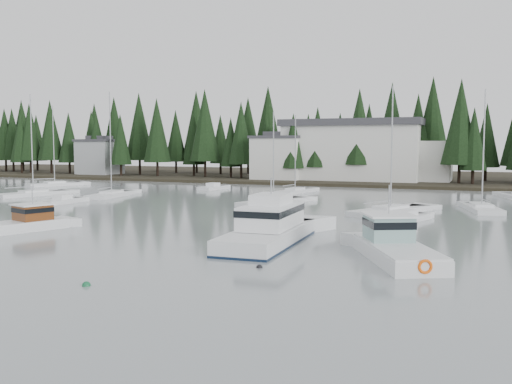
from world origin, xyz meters
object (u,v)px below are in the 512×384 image
(lobster_boat_brown, at_px, (18,225))
(lobster_boat_teal, at_px, (395,249))
(house_far_west, at_px, (100,156))
(sailboat_5, at_px, (55,185))
(sailboat_9, at_px, (33,195))
(sailboat_4, at_px, (295,193))
(runabout_0, at_px, (63,202))
(cabin_cruiser_center, at_px, (269,232))
(sailboat_1, at_px, (273,204))
(sailboat_7, at_px, (482,210))
(house_west, at_px, (279,157))
(runabout_3, at_px, (213,189))
(harbor_inn, at_px, (364,151))
(sailboat_3, at_px, (112,196))
(sailboat_2, at_px, (390,212))
(runabout_1, at_px, (405,220))

(lobster_boat_brown, bearing_deg, lobster_boat_teal, -71.52)
(house_far_west, relative_size, lobster_boat_brown, 0.98)
(lobster_boat_brown, distance_m, sailboat_5, 51.64)
(sailboat_9, bearing_deg, house_far_west, 43.11)
(sailboat_4, xyz_separation_m, runabout_0, (-21.02, -23.50, 0.07))
(cabin_cruiser_center, relative_size, sailboat_5, 0.90)
(lobster_boat_teal, relative_size, sailboat_1, 0.85)
(sailboat_1, height_order, sailboat_4, sailboat_4)
(lobster_boat_teal, xyz_separation_m, sailboat_7, (4.49, 28.91, -0.52))
(house_west, bearing_deg, sailboat_5, -141.74)
(house_west, distance_m, runabout_3, 21.70)
(sailboat_4, bearing_deg, sailboat_5, 101.73)
(harbor_inn, height_order, cabin_cruiser_center, harbor_inn)
(sailboat_3, relative_size, sailboat_9, 1.01)
(house_west, bearing_deg, runabout_0, -102.63)
(sailboat_2, bearing_deg, lobster_boat_brown, 159.42)
(sailboat_9, xyz_separation_m, runabout_0, (10.44, -6.29, 0.06))
(sailboat_5, bearing_deg, sailboat_2, -79.94)
(sailboat_5, bearing_deg, harbor_inn, -32.64)
(harbor_inn, distance_m, sailboat_4, 26.90)
(sailboat_5, bearing_deg, sailboat_9, -120.48)
(house_west, height_order, runabout_0, house_west)
(runabout_1, height_order, runabout_3, same)
(house_far_west, relative_size, runabout_3, 1.43)
(sailboat_2, relative_size, sailboat_3, 0.93)
(sailboat_4, bearing_deg, lobster_boat_teal, -144.86)
(sailboat_5, relative_size, sailboat_7, 1.06)
(house_far_west, xyz_separation_m, sailboat_4, (52.70, -24.59, -4.34))
(sailboat_3, relative_size, sailboat_5, 1.03)
(house_far_west, bearing_deg, cabin_cruiser_center, -45.09)
(runabout_0, bearing_deg, runabout_1, -87.02)
(lobster_boat_brown, distance_m, sailboat_4, 43.10)
(house_west, distance_m, cabin_cruiser_center, 66.08)
(lobster_boat_brown, relative_size, runabout_0, 1.52)
(sailboat_1, height_order, sailboat_7, sailboat_7)
(sailboat_3, bearing_deg, lobster_boat_brown, -167.12)
(house_far_west, distance_m, sailboat_7, 86.32)
(house_far_west, xyz_separation_m, lobster_boat_teal, (73.05, -66.61, -3.81))
(lobster_boat_brown, xyz_separation_m, sailboat_4, (9.32, 42.08, -0.40))
(sailboat_7, bearing_deg, runabout_0, 88.59)
(sailboat_5, height_order, runabout_0, sailboat_5)
(sailboat_3, bearing_deg, lobster_boat_teal, -133.76)
(sailboat_1, relative_size, runabout_1, 1.56)
(lobster_boat_teal, relative_size, sailboat_5, 0.68)
(house_far_west, relative_size, cabin_cruiser_center, 0.68)
(sailboat_7, bearing_deg, house_west, 30.69)
(house_west, relative_size, house_far_west, 1.13)
(sailboat_5, xyz_separation_m, sailboat_9, (10.13, -15.44, -0.00))
(sailboat_2, bearing_deg, house_west, 60.26)
(runabout_3, bearing_deg, sailboat_1, -129.10)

